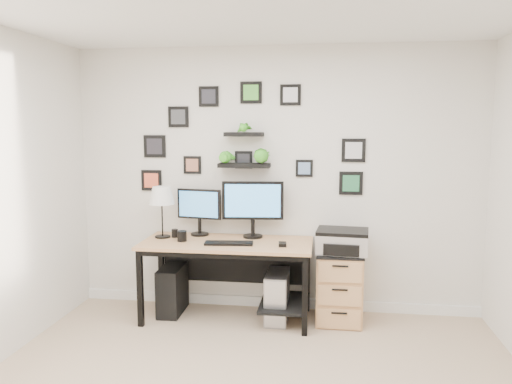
% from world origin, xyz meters
% --- Properties ---
extents(room, '(4.00, 4.00, 4.00)m').
position_xyz_m(room, '(0.00, 1.98, 0.05)').
color(room, '#C5AA8C').
rests_on(room, ground).
extents(desk, '(1.60, 0.70, 0.75)m').
position_xyz_m(desk, '(-0.39, 1.67, 0.63)').
color(desk, tan).
rests_on(desk, ground).
extents(monitor_left, '(0.45, 0.20, 0.46)m').
position_xyz_m(monitor_left, '(-0.75, 1.87, 1.02)').
color(monitor_left, black).
rests_on(monitor_left, desk).
extents(monitor_right, '(0.59, 0.21, 0.55)m').
position_xyz_m(monitor_right, '(-0.21, 1.84, 1.08)').
color(monitor_right, black).
rests_on(monitor_right, desk).
extents(keyboard, '(0.45, 0.18, 0.02)m').
position_xyz_m(keyboard, '(-0.38, 1.53, 0.76)').
color(keyboard, black).
rests_on(keyboard, desk).
extents(mouse, '(0.08, 0.11, 0.03)m').
position_xyz_m(mouse, '(0.11, 1.53, 0.77)').
color(mouse, black).
rests_on(mouse, desk).
extents(table_lamp, '(0.25, 0.25, 0.50)m').
position_xyz_m(table_lamp, '(-1.08, 1.72, 1.15)').
color(table_lamp, black).
rests_on(table_lamp, desk).
extents(mug, '(0.09, 0.09, 0.10)m').
position_xyz_m(mug, '(-0.84, 1.59, 0.80)').
color(mug, black).
rests_on(mug, desk).
extents(pen_cup, '(0.06, 0.06, 0.08)m').
position_xyz_m(pen_cup, '(-0.96, 1.74, 0.79)').
color(pen_cup, black).
rests_on(pen_cup, desk).
extents(pc_tower_black, '(0.21, 0.47, 0.46)m').
position_xyz_m(pc_tower_black, '(-0.99, 1.71, 0.23)').
color(pc_tower_black, black).
rests_on(pc_tower_black, ground).
extents(pc_tower_grey, '(0.21, 0.47, 0.46)m').
position_xyz_m(pc_tower_grey, '(0.05, 1.65, 0.23)').
color(pc_tower_grey, gray).
rests_on(pc_tower_grey, ground).
extents(file_cabinet, '(0.43, 0.53, 0.67)m').
position_xyz_m(file_cabinet, '(0.63, 1.72, 0.34)').
color(file_cabinet, tan).
rests_on(file_cabinet, ground).
extents(printer, '(0.49, 0.41, 0.21)m').
position_xyz_m(printer, '(0.65, 1.68, 0.78)').
color(printer, silver).
rests_on(printer, file_cabinet).
extents(wall_decor, '(2.24, 0.18, 1.09)m').
position_xyz_m(wall_decor, '(-0.30, 1.93, 1.65)').
color(wall_decor, black).
rests_on(wall_decor, ground).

